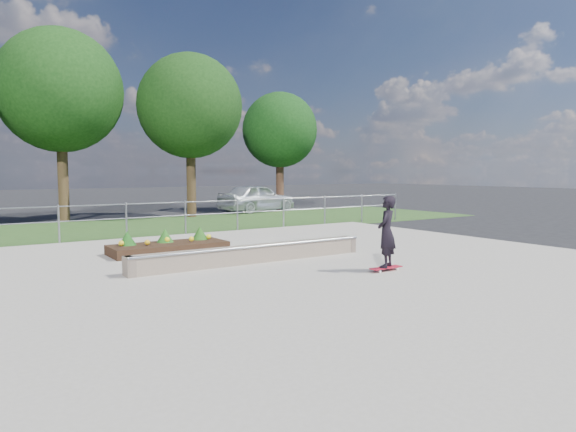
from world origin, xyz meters
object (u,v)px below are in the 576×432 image
object	(u,v)px
grind_ledge	(254,254)
planter_bed	(168,245)
skateboarder	(387,232)
parked_car	(257,198)

from	to	relation	value
grind_ledge	planter_bed	bearing A→B (deg)	114.05
grind_ledge	skateboarder	size ratio (longest dim) A/B	3.72
planter_bed	grind_ledge	bearing A→B (deg)	-65.95
parked_car	grind_ledge	bearing A→B (deg)	137.89
planter_bed	parked_car	bearing A→B (deg)	50.26
planter_bed	skateboarder	size ratio (longest dim) A/B	1.86
parked_car	skateboarder	bearing A→B (deg)	147.46
grind_ledge	parked_car	distance (m)	15.70
planter_bed	skateboarder	xyz separation A→B (m)	(2.98, -5.03, 0.65)
grind_ledge	planter_bed	xyz separation A→B (m)	(-1.14, 2.55, -0.02)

